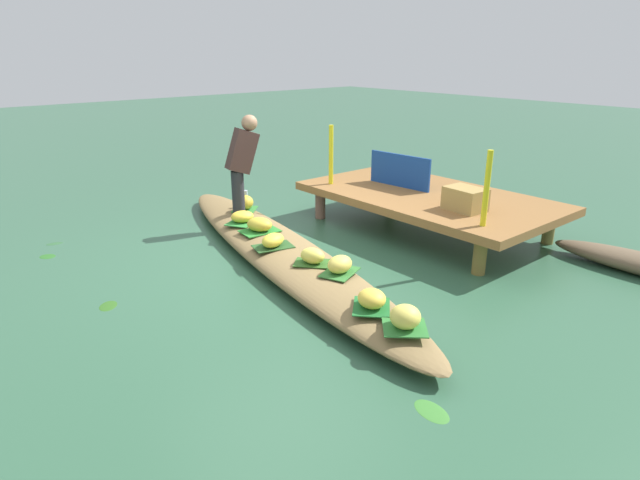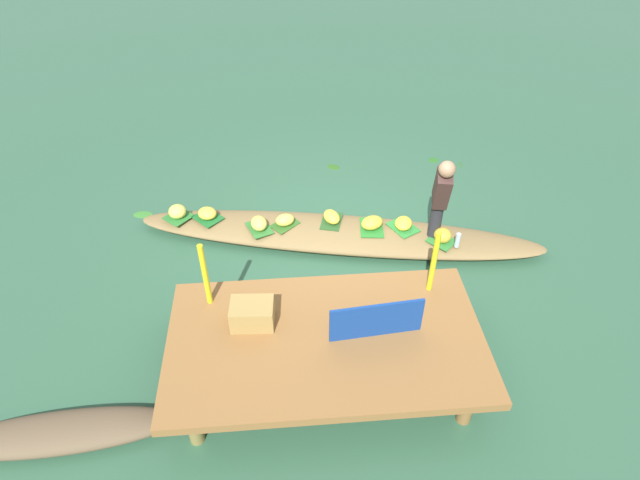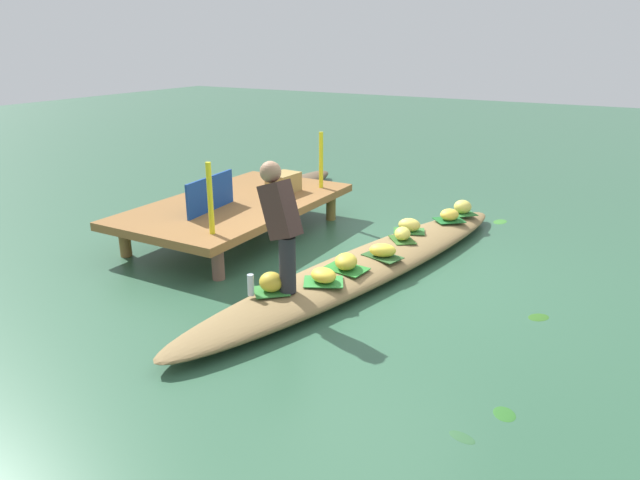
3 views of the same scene
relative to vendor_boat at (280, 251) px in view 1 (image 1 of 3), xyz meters
name	(u,v)px [view 1 (image 1 of 3)]	position (x,y,z in m)	size (l,w,h in m)	color
canal_water	(280,261)	(0.00, 0.00, -0.11)	(40.00, 40.00, 0.00)	#2F5A3F
dock_platform	(428,198)	(0.36, 2.09, 0.31)	(3.20, 1.80, 0.49)	brown
vendor_boat	(280,251)	(0.00, 0.00, 0.00)	(5.51, 0.82, 0.22)	olive
leaf_mat_0	(340,272)	(1.06, -0.07, 0.12)	(0.38, 0.27, 0.01)	#32732F
banana_bunch_0	(340,264)	(1.06, -0.07, 0.20)	(0.27, 0.21, 0.17)	#EACF54
leaf_mat_1	(260,231)	(-0.45, 0.04, 0.12)	(0.43, 0.31, 0.01)	#287C2C
banana_bunch_1	(260,224)	(-0.45, 0.04, 0.20)	(0.31, 0.24, 0.16)	gold
leaf_mat_2	(405,327)	(2.17, -0.41, 0.12)	(0.33, 0.31, 0.01)	#2B732F
banana_bunch_2	(405,317)	(2.17, -0.41, 0.21)	(0.24, 0.24, 0.19)	#EAD558
leaf_mat_3	(371,307)	(1.76, -0.36, 0.12)	(0.36, 0.30, 0.01)	#1D662A
banana_bunch_3	(372,298)	(1.76, -0.36, 0.19)	(0.26, 0.23, 0.15)	yellow
leaf_mat_4	(243,222)	(-0.87, 0.07, 0.12)	(0.39, 0.30, 0.01)	#2E8436
banana_bunch_4	(242,217)	(-0.87, 0.07, 0.19)	(0.28, 0.23, 0.14)	yellow
leaf_mat_5	(245,209)	(-1.31, 0.39, 0.12)	(0.32, 0.29, 0.01)	#317C34
banana_bunch_5	(245,202)	(-1.31, 0.39, 0.21)	(0.23, 0.22, 0.19)	gold
leaf_mat_6	(273,246)	(0.08, -0.15, 0.12)	(0.41, 0.26, 0.01)	#275023
banana_bunch_6	(273,240)	(0.08, -0.15, 0.19)	(0.30, 0.20, 0.15)	yellow
leaf_mat_7	(312,263)	(0.71, -0.12, 0.12)	(0.36, 0.25, 0.01)	#316023
banana_bunch_7	(312,256)	(0.71, -0.12, 0.19)	(0.25, 0.19, 0.16)	#ECDA53
vendor_person	(242,159)	(-1.22, 0.33, 0.81)	(0.26, 0.46, 1.24)	#28282D
water_bottle	(246,198)	(-1.47, 0.51, 0.22)	(0.06, 0.06, 0.21)	silver
market_banner	(400,171)	(-0.14, 2.09, 0.59)	(0.95, 0.03, 0.43)	navy
railing_post_west	(331,155)	(-0.84, 1.49, 0.77)	(0.06, 0.06, 0.79)	yellow
railing_post_east	(487,189)	(1.56, 1.49, 0.77)	(0.06, 0.06, 0.79)	yellow
produce_crate	(465,199)	(1.09, 1.82, 0.51)	(0.44, 0.32, 0.26)	#A08245
drifting_plant_0	(108,306)	(-0.13, -1.87, -0.11)	(0.22, 0.15, 0.01)	#2D5D1D
drifting_plant_1	(55,243)	(-2.22, -1.76, -0.11)	(0.19, 0.10, 0.01)	#2D5B33
drifting_plant_2	(432,411)	(2.77, -0.81, -0.11)	(0.28, 0.17, 0.01)	#397C2F
drifting_plant_3	(47,256)	(-1.82, -1.95, -0.11)	(0.18, 0.15, 0.01)	#296423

